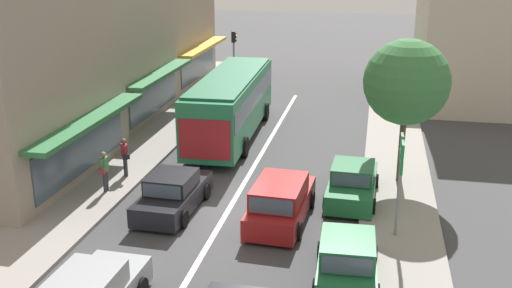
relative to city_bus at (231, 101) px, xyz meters
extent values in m
plane|color=#3F3F42|center=(2.02, -8.53, -1.88)|extent=(140.00, 140.00, 0.00)
cube|color=silver|center=(2.02, -4.53, -1.88)|extent=(0.20, 28.00, 0.01)
cube|color=gray|center=(-4.78, -2.53, -1.81)|extent=(5.20, 44.00, 0.14)
cube|color=gray|center=(8.22, -2.53, -1.82)|extent=(2.80, 44.00, 0.12)
cube|color=#2D703D|center=(-4.05, -7.27, 0.82)|extent=(1.10, 8.60, 0.20)
cube|color=#425160|center=(-4.47, -7.27, -0.48)|extent=(0.06, 7.48, 1.80)
cube|color=gray|center=(-8.18, 2.04, 1.82)|extent=(6.49, 8.65, 7.40)
cube|color=#2D703D|center=(-4.49, 2.04, 0.82)|extent=(1.10, 7.96, 0.20)
cube|color=#425160|center=(-4.91, 2.04, -0.48)|extent=(0.06, 6.92, 1.80)
cube|color=gray|center=(-8.18, 11.34, 1.92)|extent=(6.00, 9.45, 7.60)
cube|color=gold|center=(-4.73, 11.34, 0.82)|extent=(1.10, 8.69, 0.20)
cube|color=#425160|center=(-5.15, 11.34, -0.48)|extent=(0.06, 7.56, 1.80)
cube|color=beige|center=(13.52, 11.30, 2.43)|extent=(7.70, 11.98, 8.62)
cube|color=#2D703D|center=(9.21, 11.30, 0.82)|extent=(1.10, 11.03, 0.20)
cube|color=#425160|center=(9.63, 11.30, -0.48)|extent=(0.06, 9.59, 1.80)
cube|color=#237A4C|center=(0.00, 0.01, -0.12)|extent=(2.81, 10.87, 2.70)
cube|color=#425160|center=(0.00, 0.01, 0.28)|extent=(2.84, 10.44, 0.90)
cube|color=maroon|center=(0.16, -5.42, -0.32)|extent=(2.25, 0.13, 1.76)
cube|color=#1A5B39|center=(0.00, 0.01, 1.29)|extent=(2.66, 10.00, 0.12)
cylinder|color=black|center=(-1.35, 3.32, -1.40)|extent=(0.29, 0.97, 0.96)
cylinder|color=black|center=(1.15, 3.39, -1.40)|extent=(0.29, 0.97, 0.96)
cylinder|color=black|center=(-1.16, -2.99, -1.40)|extent=(0.29, 0.97, 0.96)
cylinder|color=black|center=(1.34, -2.92, -1.40)|extent=(0.29, 0.97, 0.96)
cube|color=maroon|center=(4.06, -9.20, -1.36)|extent=(1.98, 4.58, 0.76)
cube|color=maroon|center=(4.05, -9.55, -0.64)|extent=(1.77, 2.68, 0.68)
cube|color=#425160|center=(4.11, -8.23, -0.64)|extent=(1.51, 0.13, 0.58)
cube|color=#425160|center=(3.98, -10.87, -0.64)|extent=(1.48, 0.13, 0.54)
cylinder|color=black|center=(3.25, -7.81, -1.57)|extent=(0.21, 0.63, 0.62)
cylinder|color=black|center=(5.01, -7.90, -1.57)|extent=(0.21, 0.63, 0.62)
cylinder|color=black|center=(3.12, -10.51, -1.57)|extent=(0.21, 0.63, 0.62)
cylinder|color=black|center=(4.88, -10.59, -1.57)|extent=(0.21, 0.63, 0.62)
cube|color=#9EA3A8|center=(0.17, -16.30, -0.71)|extent=(1.61, 1.84, 0.60)
cube|color=#425160|center=(0.19, -15.38, -0.71)|extent=(1.44, 0.10, 0.51)
cylinder|color=black|center=(-0.65, -14.91, -1.57)|extent=(0.20, 0.62, 0.62)
cylinder|color=black|center=(1.06, -14.96, -1.57)|extent=(0.20, 0.62, 0.62)
cube|color=black|center=(0.03, -9.19, -1.37)|extent=(1.88, 4.26, 0.72)
cube|color=black|center=(0.02, -9.29, -0.71)|extent=(1.63, 1.86, 0.60)
cube|color=#425160|center=(0.06, -8.37, -0.71)|extent=(1.44, 0.11, 0.51)
cube|color=#425160|center=(-0.01, -10.21, -0.71)|extent=(1.41, 0.11, 0.48)
cylinder|color=black|center=(-0.79, -7.90, -1.57)|extent=(0.20, 0.63, 0.62)
cylinder|color=black|center=(0.93, -7.97, -1.57)|extent=(0.20, 0.63, 0.62)
cylinder|color=black|center=(-0.88, -10.42, -1.57)|extent=(0.20, 0.63, 0.62)
cylinder|color=black|center=(0.84, -10.49, -1.57)|extent=(0.20, 0.63, 0.62)
cube|color=#1E6638|center=(6.59, -12.91, -1.36)|extent=(1.78, 3.76, 0.76)
cube|color=#1E6638|center=(6.60, -13.21, -0.66)|extent=(1.59, 1.96, 0.64)
cube|color=#425160|center=(6.57, -12.24, -0.66)|extent=(1.40, 0.11, 0.54)
cube|color=#425160|center=(6.64, -14.18, -0.66)|extent=(1.37, 0.11, 0.51)
cylinder|color=black|center=(5.73, -11.83, -1.57)|extent=(0.20, 0.63, 0.62)
cylinder|color=black|center=(7.37, -11.77, -1.57)|extent=(0.20, 0.63, 0.62)
cube|color=#1E6638|center=(6.46, -6.84, -1.37)|extent=(1.85, 4.25, 0.72)
cube|color=#1E6638|center=(6.46, -6.94, -0.71)|extent=(1.62, 1.85, 0.60)
cube|color=#425160|center=(6.48, -6.02, -0.71)|extent=(1.44, 0.11, 0.51)
cube|color=#425160|center=(6.43, -7.86, -0.71)|extent=(1.41, 0.10, 0.48)
cylinder|color=black|center=(5.64, -5.55, -1.57)|extent=(0.20, 0.63, 0.62)
cylinder|color=black|center=(7.36, -5.60, -1.57)|extent=(0.20, 0.63, 0.62)
cylinder|color=black|center=(5.56, -8.07, -1.57)|extent=(0.20, 0.63, 0.62)
cylinder|color=black|center=(7.28, -8.12, -1.57)|extent=(0.20, 0.63, 0.62)
cylinder|color=gray|center=(-1.89, 8.48, 0.22)|extent=(0.12, 0.12, 4.20)
cube|color=black|center=(-1.89, 8.48, 1.97)|extent=(0.24, 0.24, 0.68)
sphere|color=red|center=(-1.75, 8.48, 2.20)|extent=(0.13, 0.13, 0.13)
sphere|color=black|center=(-1.75, 8.48, 1.98)|extent=(0.13, 0.13, 0.13)
sphere|color=black|center=(-1.75, 8.48, 1.76)|extent=(0.13, 0.13, 0.13)
cylinder|color=gray|center=(8.05, -9.85, -0.08)|extent=(0.10, 0.10, 3.60)
cube|color=#19753D|center=(8.05, -9.87, 1.42)|extent=(0.08, 1.40, 0.44)
cube|color=white|center=(8.09, -9.87, 1.42)|extent=(0.01, 1.10, 0.10)
cube|color=#19753D|center=(8.05, -9.87, 0.87)|extent=(0.08, 1.40, 0.44)
cube|color=white|center=(8.09, -9.87, 0.87)|extent=(0.01, 1.10, 0.10)
cylinder|color=brown|center=(8.28, -4.80, -0.34)|extent=(0.24, 0.24, 3.07)
cylinder|color=brown|center=(8.28, -4.37, 1.55)|extent=(0.10, 0.93, 0.80)
cylinder|color=brown|center=(8.75, -4.80, 1.53)|extent=(0.99, 0.10, 0.75)
cylinder|color=brown|center=(8.28, -5.17, 1.60)|extent=(0.10, 0.82, 0.88)
cylinder|color=brown|center=(7.93, -4.80, 1.69)|extent=(0.79, 0.10, 1.05)
sphere|color=#38753D|center=(8.28, -4.80, 2.38)|extent=(3.40, 3.40, 3.40)
cylinder|color=#333338|center=(-3.08, -8.20, -1.32)|extent=(0.14, 0.14, 0.84)
cylinder|color=#333338|center=(-3.06, -8.38, -1.32)|extent=(0.14, 0.14, 0.84)
cube|color=#478951|center=(-3.07, -8.29, -0.62)|extent=(0.24, 0.37, 0.56)
sphere|color=#9E7051|center=(-3.07, -8.29, -0.22)|extent=(0.22, 0.22, 0.22)
cylinder|color=#478951|center=(-3.09, -8.05, -0.62)|extent=(0.09, 0.09, 0.54)
cylinder|color=#478951|center=(-3.05, -8.53, -0.62)|extent=(0.09, 0.09, 0.54)
cube|color=maroon|center=(-3.03, -8.60, -0.80)|extent=(0.25, 0.12, 0.22)
cylinder|color=#4C4742|center=(-2.57, 4.44, -1.32)|extent=(0.14, 0.14, 0.84)
cylinder|color=#4C4742|center=(-2.69, 4.57, -1.32)|extent=(0.14, 0.14, 0.84)
cube|color=beige|center=(-2.63, 4.50, -0.62)|extent=(0.41, 0.41, 0.56)
sphere|color=brown|center=(-2.63, 4.50, -0.22)|extent=(0.22, 0.22, 0.22)
cylinder|color=beige|center=(-2.47, 4.33, -0.62)|extent=(0.09, 0.09, 0.54)
cylinder|color=beige|center=(-2.80, 4.68, -0.62)|extent=(0.09, 0.09, 0.54)
cylinder|color=#333338|center=(-3.02, -6.50, -1.32)|extent=(0.14, 0.14, 0.84)
cylinder|color=#333338|center=(-2.92, -6.65, -1.32)|extent=(0.14, 0.14, 0.84)
cube|color=#A82D38|center=(-2.97, -6.58, -0.62)|extent=(0.39, 0.42, 0.56)
sphere|color=brown|center=(-2.97, -6.58, -0.22)|extent=(0.22, 0.22, 0.22)
cylinder|color=#A82D38|center=(-3.11, -6.38, -0.62)|extent=(0.09, 0.09, 0.54)
cylinder|color=#A82D38|center=(-2.83, -6.77, -0.62)|extent=(0.09, 0.09, 0.54)
cube|color=black|center=(-2.78, -6.82, -0.80)|extent=(0.25, 0.22, 0.22)
camera|label=1|loc=(7.06, -28.51, 7.47)|focal=42.00mm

